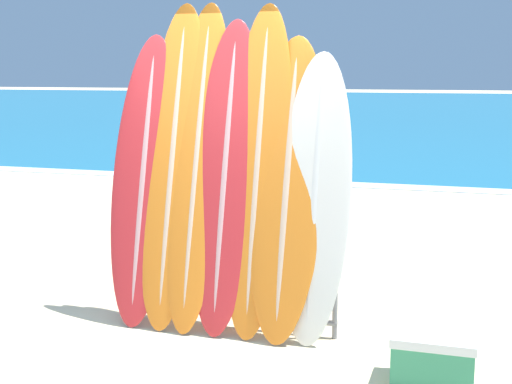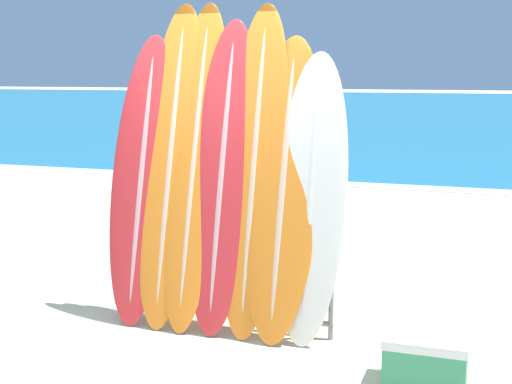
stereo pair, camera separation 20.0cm
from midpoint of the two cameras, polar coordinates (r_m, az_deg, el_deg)
ground_plane at (r=5.55m, az=-9.12°, el=-11.98°), size 160.00×160.00×0.00m
ocean_water at (r=42.08m, az=14.03°, el=6.53°), size 120.00×60.00×0.01m
surfboard_rack at (r=5.70m, az=-3.39°, el=-5.90°), size 1.80×0.04×0.95m
surfboard_slot_0 at (r=5.88m, az=-9.92°, el=1.05°), size 0.56×0.65×2.34m
surfboard_slot_1 at (r=5.78m, az=-7.64°, el=2.23°), size 0.54×0.75×2.59m
surfboard_slot_2 at (r=5.70m, az=-5.72°, el=2.18°), size 0.50×0.79×2.60m
surfboard_slot_3 at (r=5.59m, az=-3.46°, el=1.33°), size 0.54×0.70×2.46m
surfboard_slot_4 at (r=5.51m, az=-0.88°, el=1.85°), size 0.53×0.71×2.57m
surfboard_slot_5 at (r=5.43m, az=1.47°, el=0.38°), size 0.59×0.72×2.32m
surfboard_slot_6 at (r=5.37m, az=3.68°, el=-0.44°), size 0.55×0.55×2.19m
person_near_water at (r=9.17m, az=-6.91°, el=2.85°), size 0.29×0.24×1.77m
person_mid_beach at (r=12.04m, az=-0.91°, el=3.89°), size 0.21×0.26×1.53m
person_far_left at (r=10.04m, az=2.01°, el=3.60°), size 0.24×0.30×1.80m
cooler_box at (r=4.92m, az=12.84°, el=-12.87°), size 0.54×0.35×0.33m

